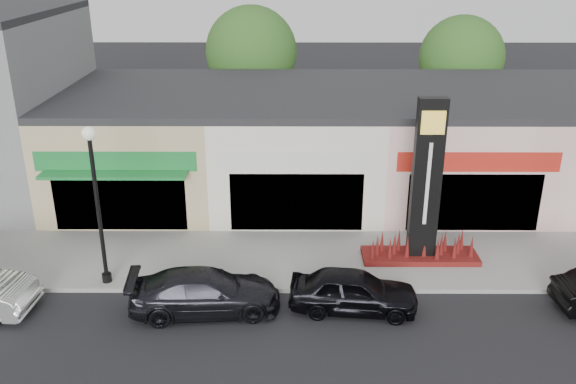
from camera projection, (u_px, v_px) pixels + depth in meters
name	position (u px, v px, depth m)	size (l,w,h in m)	color
ground	(347.00, 328.00, 18.51)	(120.00, 120.00, 0.00)	black
sidewalk	(337.00, 258.00, 22.52)	(52.00, 4.30, 0.15)	gray
curb	(342.00, 290.00, 20.43)	(52.00, 0.20, 0.15)	gray
shop_beige	(145.00, 141.00, 28.29)	(7.00, 10.85, 4.80)	tan
shop_cream	(296.00, 141.00, 28.27)	(7.00, 10.01, 4.80)	beige
shop_pink_w	(447.00, 141.00, 28.23)	(7.00, 10.01, 4.80)	beige
tree_rear_west	(251.00, 52.00, 34.67)	(5.20, 5.20, 7.83)	#382619
tree_rear_mid	(461.00, 58.00, 34.74)	(4.80, 4.80, 7.29)	#382619
lamp_west_near	(96.00, 191.00, 19.57)	(0.44, 0.44, 5.47)	black
pylon_sign	(424.00, 205.00, 21.54)	(4.20, 1.30, 6.00)	#5A170F
car_dark_sedan	(205.00, 292.00, 19.15)	(4.73, 1.92, 1.37)	black
car_black_sedan	(353.00, 291.00, 19.21)	(4.04, 1.63, 1.38)	black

